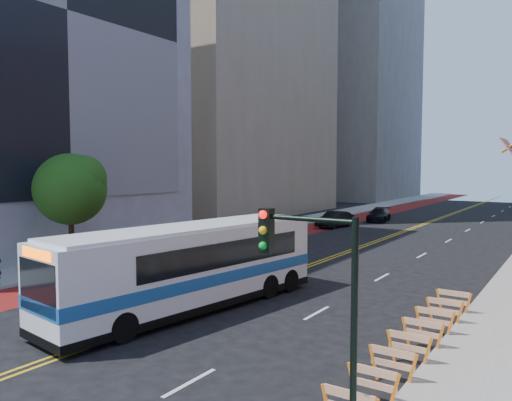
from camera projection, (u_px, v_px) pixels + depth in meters
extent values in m
plane|color=black|center=(127.00, 332.00, 18.38)|extent=(160.00, 160.00, 0.00)
cube|color=gray|center=(273.00, 226.00, 49.95)|extent=(4.00, 140.00, 0.15)
cube|color=maroon|center=(308.00, 230.00, 47.81)|extent=(3.60, 140.00, 0.01)
cube|color=gold|center=(389.00, 236.00, 43.46)|extent=(0.14, 140.00, 0.01)
cube|color=gold|center=(393.00, 236.00, 43.26)|extent=(0.14, 140.00, 0.01)
cube|color=silver|center=(190.00, 383.00, 14.08)|extent=(0.14, 2.20, 0.01)
cube|color=silver|center=(317.00, 313.00, 20.74)|extent=(0.14, 2.20, 0.01)
cube|color=silver|center=(382.00, 277.00, 27.40)|extent=(0.14, 2.20, 0.01)
cube|color=silver|center=(422.00, 255.00, 34.06)|extent=(0.14, 2.20, 0.01)
cube|color=silver|center=(448.00, 241.00, 40.73)|extent=(0.14, 2.20, 0.01)
cube|color=silver|center=(468.00, 230.00, 47.39)|extent=(0.14, 2.20, 0.01)
cube|color=silver|center=(482.00, 222.00, 54.05)|extent=(0.14, 2.20, 0.01)
cube|color=silver|center=(493.00, 216.00, 60.71)|extent=(0.14, 2.20, 0.01)
cube|color=silver|center=(502.00, 211.00, 67.37)|extent=(0.14, 2.20, 0.01)
cube|color=silver|center=(510.00, 207.00, 74.04)|extent=(0.14, 2.20, 0.01)
cube|color=gray|center=(5.00, 41.00, 35.53)|extent=(14.00, 24.00, 30.00)
cube|color=black|center=(66.00, 10.00, 31.64)|extent=(0.30, 20.40, 24.00)
cube|color=slate|center=(352.00, 26.00, 94.25)|extent=(20.00, 26.00, 65.00)
cube|color=orange|center=(349.00, 395.00, 11.38)|extent=(1.25, 0.05, 0.22)
cube|color=orange|center=(353.00, 382.00, 13.00)|extent=(0.32, 0.06, 0.99)
cube|color=orange|center=(394.00, 392.00, 12.40)|extent=(0.32, 0.06, 0.99)
cube|color=orange|center=(373.00, 371.00, 12.67)|extent=(1.25, 0.05, 0.22)
cube|color=orange|center=(373.00, 385.00, 12.69)|extent=(1.25, 0.05, 0.18)
cube|color=orange|center=(374.00, 362.00, 14.29)|extent=(0.32, 0.06, 0.99)
cube|color=orange|center=(412.00, 371.00, 13.69)|extent=(0.32, 0.06, 0.99)
cube|color=orange|center=(393.00, 352.00, 13.96)|extent=(1.25, 0.05, 0.22)
cube|color=orange|center=(393.00, 365.00, 13.98)|extent=(1.25, 0.05, 0.18)
cube|color=orange|center=(391.00, 346.00, 15.58)|extent=(0.32, 0.06, 0.99)
cube|color=orange|center=(427.00, 353.00, 14.98)|extent=(0.32, 0.06, 0.99)
cube|color=orange|center=(409.00, 337.00, 15.25)|extent=(1.25, 0.05, 0.22)
cube|color=orange|center=(409.00, 348.00, 15.28)|extent=(1.25, 0.05, 0.18)
cube|color=orange|center=(406.00, 332.00, 16.87)|extent=(0.32, 0.06, 0.99)
cube|color=orange|center=(440.00, 338.00, 16.27)|extent=(0.32, 0.06, 0.99)
cube|color=orange|center=(423.00, 323.00, 16.54)|extent=(1.25, 0.05, 0.22)
cube|color=orange|center=(423.00, 334.00, 16.57)|extent=(1.25, 0.05, 0.18)
cube|color=orange|center=(419.00, 320.00, 18.16)|extent=(0.32, 0.06, 0.99)
cube|color=orange|center=(450.00, 325.00, 17.56)|extent=(0.32, 0.06, 0.99)
cube|color=orange|center=(435.00, 312.00, 17.83)|extent=(1.25, 0.05, 0.22)
cube|color=orange|center=(434.00, 321.00, 17.86)|extent=(1.25, 0.05, 0.18)
cube|color=orange|center=(430.00, 310.00, 19.45)|extent=(0.32, 0.06, 0.99)
cube|color=orange|center=(460.00, 315.00, 18.85)|extent=(0.32, 0.06, 0.99)
cube|color=orange|center=(445.00, 302.00, 19.12)|extent=(1.25, 0.05, 0.22)
cube|color=orange|center=(445.00, 311.00, 19.15)|extent=(1.25, 0.05, 0.18)
cube|color=orange|center=(439.00, 301.00, 20.74)|extent=(0.32, 0.06, 0.99)
cube|color=orange|center=(468.00, 305.00, 20.14)|extent=(0.32, 0.06, 0.99)
cube|color=orange|center=(454.00, 293.00, 20.41)|extent=(1.25, 0.05, 0.22)
cube|color=orange|center=(453.00, 302.00, 20.44)|extent=(1.25, 0.05, 0.18)
cylinder|color=black|center=(72.00, 240.00, 29.46)|extent=(0.32, 0.32, 3.20)
sphere|color=#1B470F|center=(70.00, 189.00, 29.25)|extent=(4.20, 4.20, 4.20)
sphere|color=#1B470F|center=(82.00, 179.00, 29.21)|extent=(2.80, 2.80, 2.80)
sphere|color=#1B470F|center=(60.00, 182.00, 29.25)|extent=(2.40, 2.40, 2.40)
cylinder|color=black|center=(354.00, 346.00, 9.62)|extent=(0.14, 0.14, 5.00)
cylinder|color=black|center=(309.00, 219.00, 10.00)|extent=(2.00, 0.10, 0.10)
cube|color=black|center=(266.00, 230.00, 10.58)|extent=(0.28, 0.22, 0.95)
sphere|color=red|center=(263.00, 215.00, 10.43)|extent=(0.18, 0.18, 0.18)
sphere|color=yellow|center=(263.00, 230.00, 10.46)|extent=(0.18, 0.18, 0.18)
sphere|color=#0CA526|center=(263.00, 246.00, 10.48)|extent=(0.18, 0.18, 0.18)
cube|color=silver|center=(190.00, 265.00, 21.10)|extent=(4.61, 13.33, 3.10)
cube|color=#195096|center=(190.00, 276.00, 21.13)|extent=(4.66, 13.38, 0.49)
cube|color=black|center=(205.00, 250.00, 21.72)|extent=(4.12, 9.45, 1.03)
cube|color=black|center=(38.00, 287.00, 16.22)|extent=(2.48, 0.45, 1.74)
cube|color=black|center=(285.00, 237.00, 25.93)|extent=(2.26, 0.42, 1.09)
cube|color=#FF5905|center=(37.00, 254.00, 16.14)|extent=(1.97, 0.36, 0.33)
cube|color=silver|center=(190.00, 227.00, 20.99)|extent=(4.38, 12.66, 0.13)
cube|color=black|center=(190.00, 301.00, 21.21)|extent=(4.65, 13.36, 0.33)
cylinder|color=black|center=(84.00, 313.00, 18.92)|extent=(0.47, 1.12, 1.09)
cylinder|color=black|center=(123.00, 327.00, 17.22)|extent=(0.47, 1.12, 1.09)
cylinder|color=black|center=(229.00, 278.00, 24.78)|extent=(0.47, 1.12, 1.09)
cylinder|color=black|center=(269.00, 286.00, 23.09)|extent=(0.47, 1.12, 1.09)
cylinder|color=black|center=(250.00, 273.00, 25.96)|extent=(0.47, 1.12, 1.09)
cylinder|color=black|center=(289.00, 280.00, 24.26)|extent=(0.47, 1.12, 1.09)
imported|color=black|center=(284.00, 234.00, 40.29)|extent=(1.82, 3.85, 1.27)
imported|color=black|center=(335.00, 219.00, 49.61)|extent=(2.29, 5.00, 1.59)
imported|color=black|center=(379.00, 215.00, 54.93)|extent=(2.74, 5.18, 1.43)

